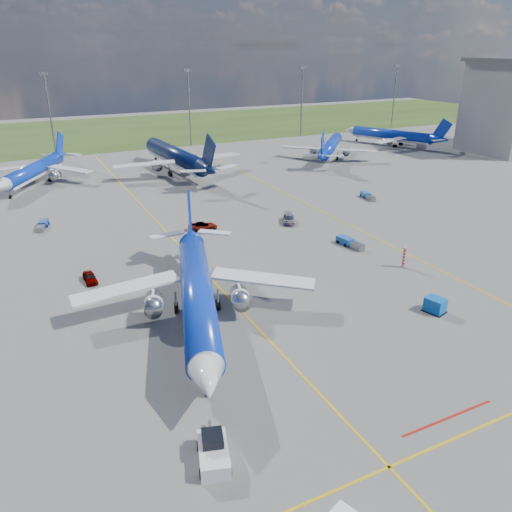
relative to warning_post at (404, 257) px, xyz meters
name	(u,v)px	position (x,y,z in m)	size (l,w,h in m)	color
ground	(267,338)	(-26.00, -8.00, -1.50)	(400.00, 400.00, 0.00)	#5B5B58
grass_strip	(74,134)	(-26.00, 142.00, -1.50)	(400.00, 80.00, 0.01)	#2D4719
taxiway_lines	(185,250)	(-25.83, 19.70, -1.49)	(60.25, 160.00, 0.02)	gold
floodlight_masts	(123,108)	(-16.00, 102.00, 11.06)	(202.20, 0.50, 22.70)	slate
warning_post	(404,257)	(0.00, 0.00, 0.00)	(0.50, 0.50, 3.00)	red
bg_jet_nnw	(37,184)	(-43.41, 72.75, -1.50)	(26.73, 35.09, 9.19)	#0D32C0
bg_jet_n	(177,172)	(-11.21, 69.71, -1.50)	(34.46, 45.23, 11.85)	#07133D
bg_jet_ne	(330,158)	(32.90, 67.27, -1.50)	(28.00, 36.75, 9.62)	#0D32C0
bg_jet_ene	(390,146)	(60.47, 74.37, -1.50)	(27.40, 35.97, 9.42)	#0D32C0
main_airliner	(199,321)	(-31.41, -1.45, -1.50)	(30.39, 39.88, 10.45)	#0D32C0
pushback_tug	(213,452)	(-37.55, -21.52, -0.68)	(3.31, 6.07, 2.02)	silver
uld_container	(435,305)	(-5.49, -11.65, -0.62)	(1.75, 2.19, 1.75)	blue
service_car_a	(90,277)	(-40.83, 14.75, -0.86)	(1.52, 3.78, 1.29)	#999999
service_car_b	(203,226)	(-20.13, 27.24, -0.81)	(2.28, 4.94, 1.37)	#999999
service_car_c	(289,219)	(-5.10, 24.00, -0.79)	(1.98, 4.87, 1.41)	#999999
baggage_tug_w	(349,243)	(-2.05, 10.08, -0.96)	(2.07, 5.29, 1.16)	#1C53A9
baggage_tug_c	(42,225)	(-44.71, 40.42, -1.01)	(2.57, 4.84, 1.05)	navy
baggage_tug_e	(367,196)	(17.09, 30.21, -1.00)	(2.16, 4.88, 1.06)	#195597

